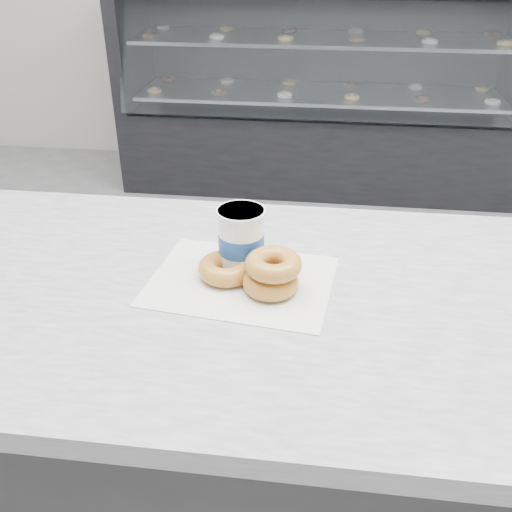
{
  "coord_description": "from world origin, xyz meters",
  "views": [
    {
      "loc": [
        0.07,
        -1.47,
        1.49
      ],
      "look_at": [
        -0.05,
        -0.55,
        0.95
      ],
      "focal_mm": 40.0,
      "sensor_mm": 36.0,
      "label": 1
    }
  ],
  "objects": [
    {
      "name": "donut_single",
      "position": [
        -0.11,
        -0.56,
        0.92
      ],
      "size": [
        0.12,
        0.12,
        0.04
      ],
      "primitive_type": "torus",
      "rotation": [
        0.0,
        0.0,
        0.14
      ],
      "color": "gold",
      "rests_on": "wax_paper"
    },
    {
      "name": "wax_paper",
      "position": [
        -0.08,
        -0.57,
        0.9
      ],
      "size": [
        0.37,
        0.3,
        0.0
      ],
      "primitive_type": "cube",
      "rotation": [
        0.0,
        0.0,
        -0.12
      ],
      "color": "silver",
      "rests_on": "counter"
    },
    {
      "name": "counter",
      "position": [
        0.0,
        -0.6,
        0.45
      ],
      "size": [
        3.06,
        0.76,
        0.9
      ],
      "color": "#333335",
      "rests_on": "ground"
    },
    {
      "name": "ground",
      "position": [
        0.0,
        0.0,
        0.0
      ],
      "size": [
        5.0,
        5.0,
        0.0
      ],
      "primitive_type": "plane",
      "color": "gray",
      "rests_on": "ground"
    },
    {
      "name": "display_case",
      "position": [
        0.0,
        2.12,
        0.49
      ],
      "size": [
        2.4,
        0.74,
        1.25
      ],
      "color": "black",
      "rests_on": "ground"
    },
    {
      "name": "donut_stack",
      "position": [
        -0.02,
        -0.59,
        0.94
      ],
      "size": [
        0.11,
        0.11,
        0.07
      ],
      "color": "gold",
      "rests_on": "wax_paper"
    },
    {
      "name": "coffee_cup",
      "position": [
        -0.08,
        -0.52,
        0.96
      ],
      "size": [
        0.11,
        0.11,
        0.13
      ],
      "rotation": [
        0.0,
        0.0,
        0.28
      ],
      "color": "white",
      "rests_on": "counter"
    }
  ]
}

